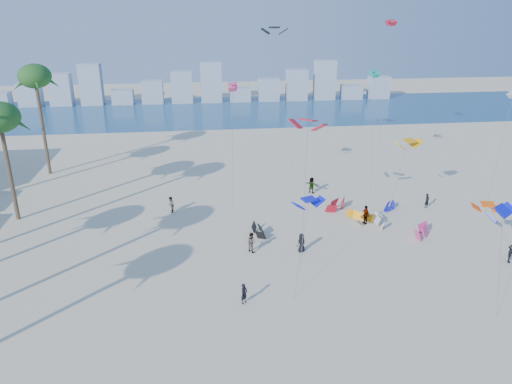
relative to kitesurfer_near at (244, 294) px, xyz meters
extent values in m
plane|color=beige|center=(-0.90, -5.80, -0.78)|extent=(220.00, 220.00, 0.00)
plane|color=navy|center=(-0.90, 66.20, -0.78)|extent=(220.00, 220.00, 0.00)
imported|color=black|center=(0.00, 0.00, 0.00)|extent=(0.67, 0.67, 1.57)
imported|color=gray|center=(1.37, 7.69, 0.10)|extent=(1.07, 1.09, 1.77)
imported|color=black|center=(5.65, 7.12, 0.06)|extent=(0.98, 0.88, 1.69)
imported|color=gray|center=(12.99, 12.00, 0.16)|extent=(0.77, 1.19, 1.88)
imported|color=black|center=(22.36, 3.15, 0.02)|extent=(1.17, 1.13, 1.60)
imported|color=gray|center=(9.68, 20.68, 0.14)|extent=(1.65, 1.52, 1.84)
imported|color=black|center=(20.68, 15.05, -0.01)|extent=(0.67, 0.59, 1.55)
imported|color=gray|center=(-5.83, 17.02, 0.06)|extent=(0.70, 0.87, 1.69)
cylinder|color=#595959|center=(4.60, 2.35, 2.17)|extent=(1.91, 4.53, 5.92)
cylinder|color=#595959|center=(5.90, 7.69, 4.62)|extent=(1.32, 5.25, 10.82)
cylinder|color=#595959|center=(16.49, 13.50, 2.89)|extent=(2.99, 3.11, 7.36)
cylinder|color=#595959|center=(0.65, 18.00, 5.52)|extent=(0.34, 2.15, 12.60)
cylinder|color=#595959|center=(16.85, 22.29, 5.65)|extent=(0.94, 4.47, 12.87)
cylinder|color=#595959|center=(7.70, 27.77, 7.88)|extent=(1.85, 5.72, 17.34)
cylinder|color=#595959|center=(27.40, 14.46, 5.13)|extent=(2.75, 2.91, 11.84)
cylinder|color=#595959|center=(17.44, -2.42, 2.57)|extent=(0.99, 2.92, 6.72)
cylinder|color=#595959|center=(21.08, 30.67, 8.22)|extent=(1.68, 4.05, 18.01)
cylinder|color=brown|center=(-20.85, 17.20, 4.35)|extent=(0.40, 0.40, 10.26)
cylinder|color=brown|center=(-21.43, 31.20, 5.24)|extent=(0.40, 0.40, 12.05)
ellipsoid|color=#1D541E|center=(-21.43, 31.20, 11.26)|extent=(3.80, 3.80, 2.85)
cube|color=#9EADBF|center=(-36.70, 76.20, 1.62)|extent=(4.40, 3.00, 4.80)
cube|color=#9EADBF|center=(-30.50, 76.20, 2.52)|extent=(4.40, 3.00, 6.60)
cube|color=#9EADBF|center=(-24.30, 76.20, 3.42)|extent=(4.40, 3.00, 8.40)
cube|color=#9EADBF|center=(-18.10, 76.20, 0.72)|extent=(4.40, 3.00, 3.00)
cube|color=#9EADBF|center=(-11.90, 76.20, 1.62)|extent=(4.40, 3.00, 4.80)
cube|color=#9EADBF|center=(-5.70, 76.20, 2.52)|extent=(4.40, 3.00, 6.60)
cube|color=#9EADBF|center=(0.50, 76.20, 3.42)|extent=(4.40, 3.00, 8.40)
cube|color=#9EADBF|center=(6.70, 76.20, 0.72)|extent=(4.40, 3.00, 3.00)
cube|color=#9EADBF|center=(12.90, 76.20, 1.62)|extent=(4.40, 3.00, 4.80)
cube|color=#9EADBF|center=(19.10, 76.20, 2.52)|extent=(4.40, 3.00, 6.60)
cube|color=#9EADBF|center=(25.30, 76.20, 3.42)|extent=(4.40, 3.00, 8.40)
cube|color=#9EADBF|center=(31.50, 76.20, 0.72)|extent=(4.40, 3.00, 3.00)
cube|color=#9EADBF|center=(37.70, 76.20, 1.62)|extent=(4.40, 3.00, 4.80)
camera|label=1|loc=(-2.76, -29.64, 19.33)|focal=34.33mm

